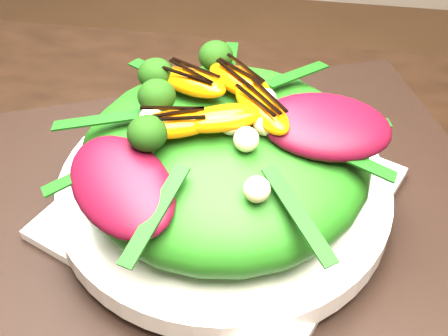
# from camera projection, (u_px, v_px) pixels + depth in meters

# --- Properties ---
(placemat) EXTENTS (0.57, 0.51, 0.00)m
(placemat) POSITION_uv_depth(u_px,v_px,m) (224.00, 207.00, 0.52)
(placemat) COLOR black
(placemat) RESTS_ON dining_table
(plate_base) EXTENTS (0.31, 0.31, 0.01)m
(plate_base) POSITION_uv_depth(u_px,v_px,m) (224.00, 202.00, 0.51)
(plate_base) COLOR white
(plate_base) RESTS_ON placemat
(salad_bowl) EXTENTS (0.35, 0.35, 0.02)m
(salad_bowl) POSITION_uv_depth(u_px,v_px,m) (224.00, 190.00, 0.50)
(salad_bowl) COLOR silver
(salad_bowl) RESTS_ON plate_base
(lettuce_mound) EXTENTS (0.27, 0.27, 0.08)m
(lettuce_mound) POSITION_uv_depth(u_px,v_px,m) (224.00, 157.00, 0.47)
(lettuce_mound) COLOR #1F5F11
(lettuce_mound) RESTS_ON salad_bowl
(radicchio_leaf) EXTENTS (0.11, 0.08, 0.02)m
(radicchio_leaf) POSITION_uv_depth(u_px,v_px,m) (327.00, 126.00, 0.44)
(radicchio_leaf) COLOR #430715
(radicchio_leaf) RESTS_ON lettuce_mound
(orange_segment) EXTENTS (0.07, 0.04, 0.02)m
(orange_segment) POSITION_uv_depth(u_px,v_px,m) (207.00, 95.00, 0.46)
(orange_segment) COLOR #FF6E04
(orange_segment) RESTS_ON lettuce_mound
(broccoli_floret) EXTENTS (0.05, 0.05, 0.04)m
(broccoli_floret) POSITION_uv_depth(u_px,v_px,m) (146.00, 71.00, 0.48)
(broccoli_floret) COLOR #103409
(broccoli_floret) RESTS_ON lettuce_mound
(macadamia_nut) EXTENTS (0.02, 0.02, 0.02)m
(macadamia_nut) POSITION_uv_depth(u_px,v_px,m) (258.00, 141.00, 0.42)
(macadamia_nut) COLOR beige
(macadamia_nut) RESTS_ON lettuce_mound
(balsamic_drizzle) EXTENTS (0.04, 0.01, 0.00)m
(balsamic_drizzle) POSITION_uv_depth(u_px,v_px,m) (207.00, 85.00, 0.45)
(balsamic_drizzle) COLOR black
(balsamic_drizzle) RESTS_ON orange_segment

